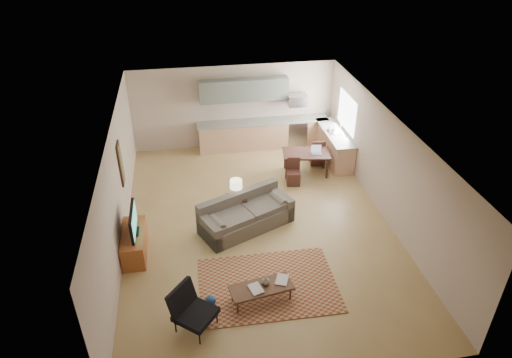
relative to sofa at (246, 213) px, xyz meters
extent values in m
plane|color=#A0824E|center=(0.30, 0.07, -0.42)|extent=(9.00, 9.00, 0.00)
plane|color=white|center=(0.30, 0.07, 2.28)|extent=(9.00, 9.00, 0.00)
plane|color=#B9A696|center=(0.30, 4.57, 0.93)|extent=(6.50, 0.00, 6.50)
plane|color=#B9A696|center=(0.30, -4.43, 0.93)|extent=(6.50, 0.00, 6.50)
plane|color=#B9A696|center=(-2.95, 0.07, 0.93)|extent=(0.00, 9.00, 9.00)
plane|color=#B9A696|center=(3.55, 0.07, 0.93)|extent=(0.00, 9.00, 9.00)
cube|color=#A5A8AD|center=(2.30, 4.25, 0.03)|extent=(0.62, 0.62, 0.90)
cube|color=#A5A8AD|center=(2.30, 4.27, 1.13)|extent=(0.62, 0.40, 0.35)
cube|color=slate|center=(0.60, 4.40, 1.53)|extent=(2.80, 0.34, 0.70)
cube|color=white|center=(3.53, 3.07, 1.13)|extent=(0.02, 1.40, 1.05)
cube|color=brown|center=(0.14, -2.08, -0.41)|extent=(2.93, 2.06, 0.02)
imported|color=maroon|center=(-0.32, -2.57, -0.02)|extent=(0.42, 0.45, 0.03)
imported|color=navy|center=(0.26, -2.33, -0.03)|extent=(0.48, 0.51, 0.03)
imported|color=black|center=(0.02, -2.42, 0.05)|extent=(0.24, 0.24, 0.18)
imported|color=#FFF7CB|center=(3.13, 3.26, 0.60)|extent=(0.10, 0.11, 0.19)
camera|label=1|loc=(-1.30, -9.03, 6.54)|focal=32.00mm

